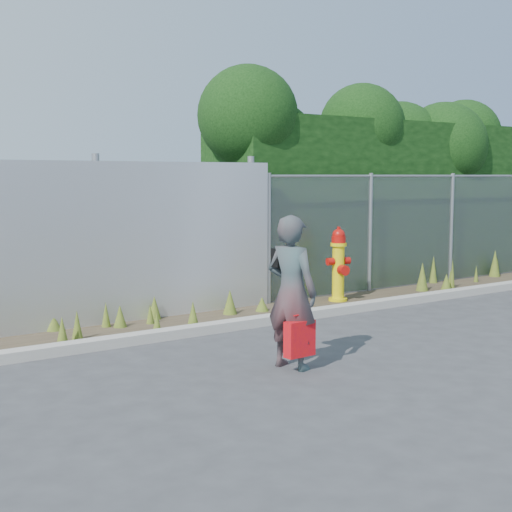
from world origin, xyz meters
name	(u,v)px	position (x,y,z in m)	size (l,w,h in m)	color
ground	(348,353)	(0.00, 0.00, 0.00)	(80.00, 80.00, 0.00)	#39393B
curb	(257,321)	(0.00, 1.80, 0.06)	(16.00, 0.22, 0.12)	#A19B92
weed_strip	(241,308)	(0.20, 2.49, 0.11)	(16.00, 1.30, 0.54)	#403324
chainlink_fence	(412,230)	(4.25, 3.00, 1.03)	(6.50, 0.07, 2.05)	gray
hedge	(384,174)	(4.49, 3.99, 2.04)	(7.78, 2.21, 3.80)	black
fire_hydrant	(339,266)	(2.09, 2.54, 0.58)	(0.40, 0.36, 1.20)	yellow
woman	(291,292)	(-0.92, -0.13, 0.80)	(0.59, 0.38, 1.61)	#106366
red_tote_bag	(300,338)	(-0.94, -0.31, 0.35)	(0.33, 0.12, 0.44)	#B90A1A
black_shoulder_bag	(284,257)	(-0.89, 0.04, 1.15)	(0.26, 0.11, 0.20)	black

